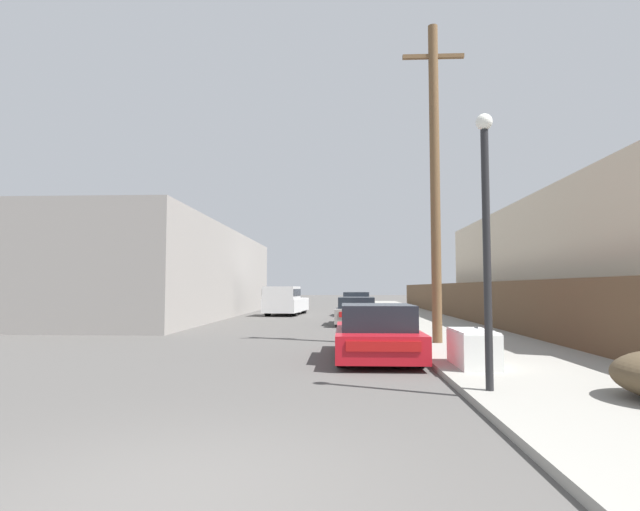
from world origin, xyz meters
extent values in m
plane|color=#4F4C49|center=(0.00, 0.00, 0.00)|extent=(220.00, 220.00, 0.00)
cube|color=gray|center=(5.30, 23.50, 0.06)|extent=(4.20, 63.00, 0.12)
cube|color=white|center=(3.95, 6.21, 0.46)|extent=(0.73, 1.61, 0.68)
cube|color=white|center=(3.95, 6.21, 0.82)|extent=(0.71, 1.54, 0.03)
cube|color=#333335|center=(4.15, 6.71, 0.85)|extent=(0.03, 0.20, 0.02)
cube|color=gray|center=(3.95, 6.47, 0.84)|extent=(0.74, 0.07, 0.01)
cube|color=gray|center=(3.95, 5.97, 0.84)|extent=(0.74, 0.07, 0.01)
cube|color=red|center=(2.14, 8.11, 0.43)|extent=(1.89, 4.40, 0.57)
cube|color=black|center=(2.14, 7.72, 1.00)|extent=(1.63, 2.11, 0.57)
cube|color=#B21414|center=(2.14, 5.90, 0.53)|extent=(1.48, 0.03, 0.20)
cylinder|color=black|center=(1.31, 9.48, 0.32)|extent=(0.20, 0.65, 0.65)
cylinder|color=black|center=(2.96, 9.48, 0.32)|extent=(0.20, 0.65, 0.65)
cylinder|color=black|center=(1.31, 6.75, 0.32)|extent=(0.20, 0.65, 0.65)
cylinder|color=black|center=(2.96, 6.75, 0.32)|extent=(0.20, 0.65, 0.65)
cube|color=gray|center=(1.97, 18.91, 0.45)|extent=(1.99, 4.12, 0.62)
cube|color=black|center=(1.96, 18.75, 1.01)|extent=(1.67, 2.33, 0.49)
cube|color=#B21414|center=(1.89, 16.87, 0.56)|extent=(1.44, 0.08, 0.22)
cylinder|color=black|center=(1.21, 20.20, 0.31)|extent=(0.22, 0.64, 0.63)
cylinder|color=black|center=(2.81, 20.14, 0.31)|extent=(0.22, 0.64, 0.63)
cylinder|color=black|center=(1.12, 17.69, 0.31)|extent=(0.22, 0.64, 0.63)
cylinder|color=black|center=(2.72, 17.63, 0.31)|extent=(0.22, 0.64, 0.63)
cube|color=silver|center=(2.19, 26.58, 0.50)|extent=(2.02, 4.34, 0.71)
cube|color=black|center=(2.18, 26.41, 1.14)|extent=(1.65, 2.47, 0.56)
cube|color=#B21414|center=(2.05, 24.45, 0.63)|extent=(1.36, 0.12, 0.25)
cylinder|color=black|center=(1.52, 27.94, 0.33)|extent=(0.24, 0.68, 0.67)
cylinder|color=black|center=(3.03, 27.84, 0.33)|extent=(0.24, 0.68, 0.67)
cylinder|color=black|center=(1.35, 25.32, 0.33)|extent=(0.24, 0.68, 0.67)
cylinder|color=black|center=(2.85, 25.22, 0.33)|extent=(0.24, 0.68, 0.67)
cube|color=silver|center=(-2.17, 27.14, 0.61)|extent=(2.40, 5.54, 0.80)
cube|color=silver|center=(-2.30, 25.66, 1.38)|extent=(2.03, 2.57, 0.75)
cube|color=black|center=(-2.30, 25.66, 1.40)|extent=(2.06, 2.53, 0.41)
cylinder|color=black|center=(-1.51, 25.40, 0.42)|extent=(0.33, 0.86, 0.84)
cylinder|color=black|center=(-3.13, 25.54, 0.42)|extent=(0.33, 0.86, 0.84)
cylinder|color=black|center=(-1.22, 28.74, 0.42)|extent=(0.33, 0.86, 0.84)
cylinder|color=black|center=(-2.84, 28.87, 0.42)|extent=(0.33, 0.86, 0.84)
cylinder|color=brown|center=(4.04, 10.48, 4.78)|extent=(0.28, 0.28, 9.32)
cube|color=brown|center=(4.04, 10.48, 8.51)|extent=(1.80, 0.12, 0.12)
cylinder|color=#232326|center=(3.58, 3.82, 2.14)|extent=(0.12, 0.12, 4.04)
sphere|color=white|center=(3.58, 3.82, 4.29)|extent=(0.26, 0.26, 0.26)
cube|color=brown|center=(7.25, 20.91, 1.02)|extent=(0.08, 43.15, 1.81)
cube|color=gray|center=(-8.43, 25.10, 2.50)|extent=(7.00, 23.45, 5.00)
cube|color=beige|center=(11.55, 17.48, 2.63)|extent=(6.00, 21.44, 5.26)
camera|label=1|loc=(1.36, -3.99, 1.68)|focal=28.00mm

